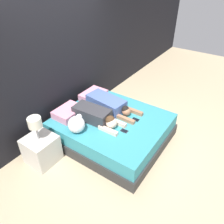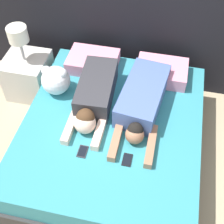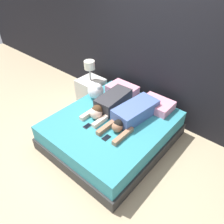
% 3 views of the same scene
% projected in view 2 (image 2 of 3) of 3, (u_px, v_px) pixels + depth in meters
% --- Properties ---
extents(ground_plane, '(12.00, 12.00, 0.00)m').
position_uv_depth(ground_plane, '(112.00, 151.00, 3.32)').
color(ground_plane, tan).
extents(bed, '(1.74, 1.99, 0.48)m').
position_uv_depth(bed, '(112.00, 137.00, 3.14)').
color(bed, '#2D2D2D').
rests_on(bed, ground_plane).
extents(pillow_head_left, '(0.54, 0.40, 0.15)m').
position_uv_depth(pillow_head_left, '(93.00, 62.00, 3.42)').
color(pillow_head_left, pink).
rests_on(pillow_head_left, bed).
extents(pillow_head_right, '(0.54, 0.40, 0.15)m').
position_uv_depth(pillow_head_right, '(161.00, 71.00, 3.32)').
color(pillow_head_right, pink).
rests_on(pillow_head_right, bed).
extents(person_left, '(0.37, 1.00, 0.24)m').
position_uv_depth(person_left, '(94.00, 96.00, 3.02)').
color(person_left, '#333338').
rests_on(person_left, bed).
extents(person_right, '(0.46, 1.15, 0.23)m').
position_uv_depth(person_right, '(142.00, 101.00, 2.99)').
color(person_right, '#4C66A5').
rests_on(person_right, bed).
extents(cell_phone_left, '(0.08, 0.13, 0.01)m').
position_uv_depth(cell_phone_left, '(83.00, 151.00, 2.73)').
color(cell_phone_left, '#2D2D33').
rests_on(cell_phone_left, bed).
extents(cell_phone_right, '(0.08, 0.13, 0.01)m').
position_uv_depth(cell_phone_right, '(127.00, 160.00, 2.68)').
color(cell_phone_right, black).
rests_on(cell_phone_right, bed).
extents(plush_toy, '(0.29, 0.29, 0.31)m').
position_uv_depth(plush_toy, '(56.00, 80.00, 3.11)').
color(plush_toy, white).
rests_on(plush_toy, bed).
extents(nightstand, '(0.49, 0.49, 0.92)m').
position_uv_depth(nightstand, '(28.00, 73.00, 3.69)').
color(nightstand, beige).
rests_on(nightstand, ground_plane).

